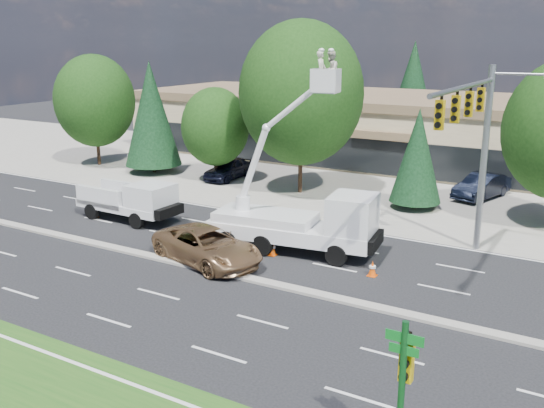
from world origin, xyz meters
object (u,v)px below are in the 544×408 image
Objects in this scene: signal_mast at (477,134)px; minivan at (207,246)px; utility_pickup at (132,205)px; street_sign_pole at (403,381)px; bucket_truck at (303,213)px.

signal_mast is 13.25m from minivan.
street_sign_pole is at bearing -30.44° from utility_pickup.
street_sign_pole reaches higher than utility_pickup.
signal_mast is at bearing 97.27° from street_sign_pole.
signal_mast reaches higher than utility_pickup.
street_sign_pole is 15.57m from minivan.
utility_pickup is at bearing -171.09° from signal_mast.
signal_mast reaches higher than minivan.
signal_mast is 1.66× the size of utility_pickup.
minivan is at bearing -21.94° from utility_pickup.
street_sign_pole is 23.84m from utility_pickup.
minivan is (-10.47, -6.22, -5.24)m from signal_mast.
minivan is at bearing -149.28° from signal_mast.
bucket_truck is (-9.20, 12.69, -0.43)m from street_sign_pole.
utility_pickup reaches higher than minivan.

